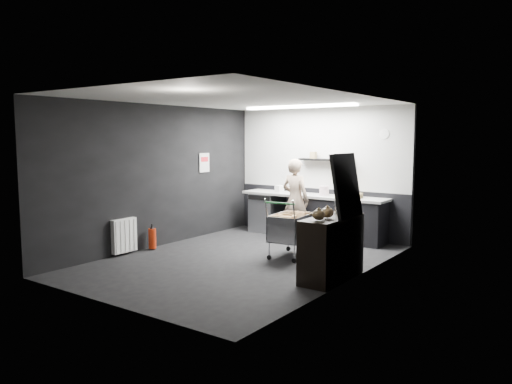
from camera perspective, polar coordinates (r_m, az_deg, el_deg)
The scene contains 22 objects.
floor at distance 8.56m, azimuth -1.61°, elevation -7.82°, with size 5.50×5.50×0.00m, color black.
ceiling at distance 8.32m, azimuth -1.67°, elevation 10.52°, with size 5.50×5.50×0.00m, color silver.
wall_back at distance 10.65m, azimuth 7.35°, elevation 2.28°, with size 5.50×5.50×0.00m, color black.
wall_front at distance 6.38m, azimuth -16.76°, elevation -0.61°, with size 5.50×5.50×0.00m, color black.
wall_left at distance 9.67m, azimuth -11.13°, elevation 1.81°, with size 5.50×5.50×0.00m, color black.
wall_right at distance 7.30m, azimuth 10.96°, elevation 0.39°, with size 5.50×5.50×0.00m, color black.
kitchen_wall_panel at distance 10.61m, azimuth 7.34°, elevation 4.97°, with size 3.95×0.02×1.70m, color beige.
dado_panel at distance 10.72m, azimuth 7.24°, elevation -2.26°, with size 3.95×0.02×1.00m, color black.
floating_shelf at distance 10.42m, azimuth 8.00°, elevation 3.67°, with size 1.20×0.22×0.04m, color black.
wall_clock at distance 10.01m, azimuth 14.46°, elevation 6.46°, with size 0.20×0.20×0.03m, color white.
poster at distance 10.58m, azimuth -5.94°, elevation 3.36°, with size 0.02×0.30×0.40m, color silver.
poster_red_band at distance 10.57m, azimuth -5.92°, elevation 3.74°, with size 0.01×0.22×0.10m, color red.
radiator at distance 9.17m, azimuth -14.84°, elevation -4.83°, with size 0.10×0.50×0.60m, color white.
ceiling_strip at distance 9.85m, azimuth 4.95°, elevation 9.67°, with size 2.40×0.20×0.04m, color white.
prep_counter at distance 10.39m, azimuth 7.08°, elevation -2.77°, with size 3.20×0.61×0.90m.
person at distance 10.09m, azimuth 4.51°, elevation -0.88°, with size 0.60×0.40×1.66m, color beige.
shopping_cart at distance 8.75m, azimuth 4.03°, elevation -4.28°, with size 0.65×0.98×1.02m.
sideboard at distance 7.44m, azimuth 8.84°, elevation -5.40°, with size 0.53×1.24×1.86m.
fire_extinguisher at distance 9.50m, azimuth -11.77°, elevation -5.14°, with size 0.14×0.14×0.46m.
cardboard_box at distance 9.96m, azimuth 10.63°, elevation -0.38°, with size 0.46×0.35×0.09m, color olive.
pink_tub at distance 10.26m, azimuth 7.79°, elevation 0.14°, with size 0.19×0.19×0.19m, color beige.
white_container at distance 10.75m, azimuth 2.68°, elevation 0.36°, with size 0.17×0.13×0.15m, color white.
Camera 1 is at (5.02, -6.61, 2.09)m, focal length 35.00 mm.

